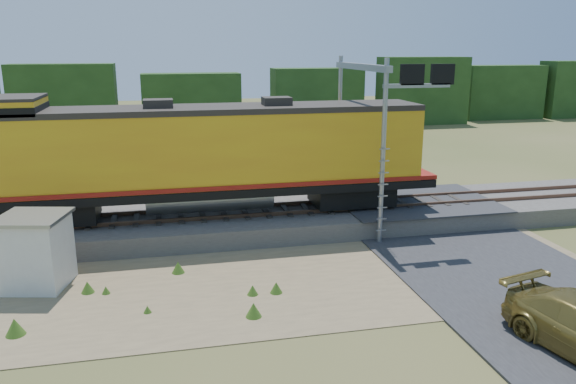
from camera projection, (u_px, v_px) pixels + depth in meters
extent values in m
plane|color=#475123|center=(298.00, 284.00, 18.75)|extent=(140.00, 140.00, 0.00)
cube|color=slate|center=(265.00, 220.00, 24.32)|extent=(70.00, 5.00, 0.80)
cube|color=brown|center=(268.00, 214.00, 23.52)|extent=(70.00, 0.10, 0.16)
cube|color=brown|center=(262.00, 205.00, 24.88)|extent=(70.00, 0.10, 0.16)
cube|color=#8C7754|center=(236.00, 283.00, 18.80)|extent=(26.00, 8.00, 0.03)
cube|color=#38383A|center=(416.00, 201.00, 25.68)|extent=(7.00, 5.20, 0.06)
cube|color=#38383A|center=(321.00, 155.00, 41.00)|extent=(7.00, 24.00, 0.08)
cube|color=#1E3A15|center=(206.00, 95.00, 53.86)|extent=(36.00, 3.00, 6.50)
cube|color=#1E3A15|center=(568.00, 91.00, 62.30)|extent=(50.00, 3.00, 6.00)
cube|color=black|center=(53.00, 210.00, 22.28)|extent=(3.44, 2.20, 0.86)
cube|color=black|center=(351.00, 193.00, 24.88)|extent=(3.44, 2.20, 0.86)
cube|color=black|center=(210.00, 187.00, 23.43)|extent=(19.13, 2.87, 0.34)
cylinder|color=gray|center=(210.00, 198.00, 23.55)|extent=(5.26, 1.15, 1.15)
cube|color=#C18116|center=(208.00, 148.00, 23.02)|extent=(17.70, 2.77, 2.97)
cube|color=maroon|center=(210.00, 181.00, 23.36)|extent=(19.13, 2.92, 0.17)
cube|color=#28231E|center=(207.00, 109.00, 22.62)|extent=(17.70, 2.82, 0.23)
cube|color=#C18116|center=(6.00, 108.00, 21.00)|extent=(2.49, 2.77, 0.67)
cube|color=#28231E|center=(5.00, 98.00, 20.90)|extent=(2.49, 2.82, 0.11)
cube|color=black|center=(7.00, 109.00, 21.01)|extent=(2.53, 2.82, 0.33)
cube|color=#28231E|center=(158.00, 105.00, 22.16)|extent=(1.15, 0.96, 0.43)
cube|color=#28231E|center=(277.00, 102.00, 23.16)|extent=(1.15, 0.96, 0.43)
cube|color=silver|center=(36.00, 253.00, 18.28)|extent=(2.24, 2.24, 2.34)
cube|color=gray|center=(31.00, 217.00, 17.98)|extent=(2.47, 2.47, 0.11)
cylinder|color=gray|center=(383.00, 154.00, 21.73)|extent=(0.19, 0.19, 7.29)
cylinder|color=gray|center=(339.00, 133.00, 27.03)|extent=(0.19, 0.19, 7.29)
cube|color=gray|center=(361.00, 67.00, 23.57)|extent=(0.26, 6.20, 0.26)
cube|color=gray|center=(417.00, 86.00, 21.34)|extent=(2.71, 0.16, 0.16)
cube|color=black|center=(412.00, 75.00, 21.19)|extent=(0.94, 0.16, 0.78)
cube|color=black|center=(443.00, 74.00, 21.46)|extent=(0.94, 0.16, 0.78)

